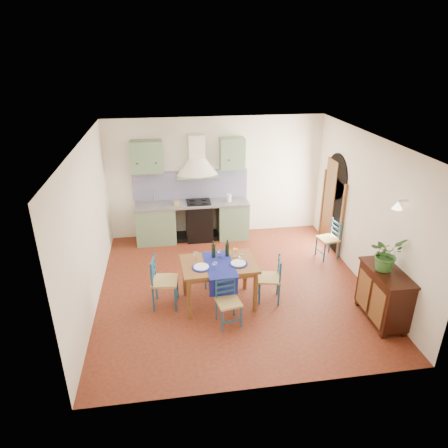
% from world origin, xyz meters
% --- Properties ---
extents(floor, '(5.00, 5.00, 0.00)m').
position_xyz_m(floor, '(0.00, 0.00, 0.00)').
color(floor, '#4C1A10').
rests_on(floor, ground).
extents(back_wall, '(5.00, 0.96, 2.80)m').
position_xyz_m(back_wall, '(-0.47, 2.29, 1.05)').
color(back_wall, white).
rests_on(back_wall, ground).
extents(right_wall, '(0.26, 5.00, 2.80)m').
position_xyz_m(right_wall, '(2.50, 0.28, 1.34)').
color(right_wall, white).
rests_on(right_wall, ground).
extents(left_wall, '(0.04, 5.00, 2.80)m').
position_xyz_m(left_wall, '(-2.50, 0.00, 1.40)').
color(left_wall, white).
rests_on(left_wall, ground).
extents(ceiling, '(5.00, 5.00, 0.01)m').
position_xyz_m(ceiling, '(0.00, 0.00, 2.80)').
color(ceiling, silver).
rests_on(ceiling, back_wall).
extents(dining_table, '(1.32, 1.00, 1.13)m').
position_xyz_m(dining_table, '(-0.34, -0.48, 0.72)').
color(dining_table, brown).
rests_on(dining_table, ground).
extents(chair_near, '(0.43, 0.43, 0.80)m').
position_xyz_m(chair_near, '(-0.27, -1.06, 0.41)').
color(chair_near, navy).
rests_on(chair_near, ground).
extents(chair_far, '(0.43, 0.43, 0.79)m').
position_xyz_m(chair_far, '(-0.35, 0.09, 0.41)').
color(chair_far, navy).
rests_on(chair_far, ground).
extents(chair_left, '(0.49, 0.49, 0.94)m').
position_xyz_m(chair_left, '(-1.31, -0.40, 0.49)').
color(chair_left, navy).
rests_on(chair_left, ground).
extents(chair_right, '(0.47, 0.47, 0.86)m').
position_xyz_m(chair_right, '(0.58, -0.52, 0.44)').
color(chair_right, navy).
rests_on(chair_right, ground).
extents(chair_spare, '(0.45, 0.45, 0.84)m').
position_xyz_m(chair_spare, '(2.23, 0.86, 0.43)').
color(chair_spare, navy).
rests_on(chair_spare, ground).
extents(sideboard, '(0.50, 1.05, 0.94)m').
position_xyz_m(sideboard, '(2.26, -1.35, 0.51)').
color(sideboard, black).
rests_on(sideboard, ground).
extents(potted_plant, '(0.64, 0.60, 0.56)m').
position_xyz_m(potted_plant, '(2.22, -1.28, 1.22)').
color(potted_plant, '#2F6128').
rests_on(potted_plant, sideboard).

